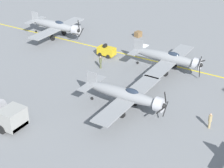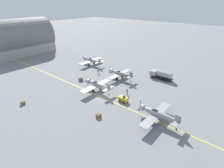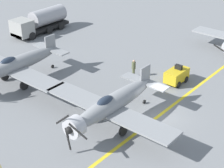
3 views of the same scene
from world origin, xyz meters
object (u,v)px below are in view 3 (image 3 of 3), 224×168
object	(u,v)px
airplane_mid_center	(111,104)
airplane_mid_right	(15,65)
tow_tractor	(177,75)
ground_crew_inspecting	(134,67)
fuel_tanker	(40,21)

from	to	relation	value
airplane_mid_center	airplane_mid_right	bearing A→B (deg)	-9.04
airplane_mid_center	tow_tractor	bearing A→B (deg)	-100.36
airplane_mid_right	airplane_mid_center	size ratio (longest dim) A/B	1.00
airplane_mid_right	ground_crew_inspecting	world-z (taller)	airplane_mid_right
tow_tractor	fuel_tanker	bearing A→B (deg)	-2.62
ground_crew_inspecting	airplane_mid_right	bearing A→B (deg)	47.37
airplane_mid_center	ground_crew_inspecting	xyz separation A→B (m)	(3.94, -8.24, -1.03)
airplane_mid_center	fuel_tanker	size ratio (longest dim) A/B	1.50
airplane_mid_center	fuel_tanker	world-z (taller)	airplane_mid_center
fuel_tanker	tow_tractor	world-z (taller)	fuel_tanker
airplane_mid_center	fuel_tanker	distance (m)	23.56
airplane_mid_right	tow_tractor	world-z (taller)	airplane_mid_right
fuel_tanker	ground_crew_inspecting	distance (m)	17.20
airplane_mid_center	ground_crew_inspecting	size ratio (longest dim) A/B	6.64
fuel_tanker	airplane_mid_center	bearing A→B (deg)	152.76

